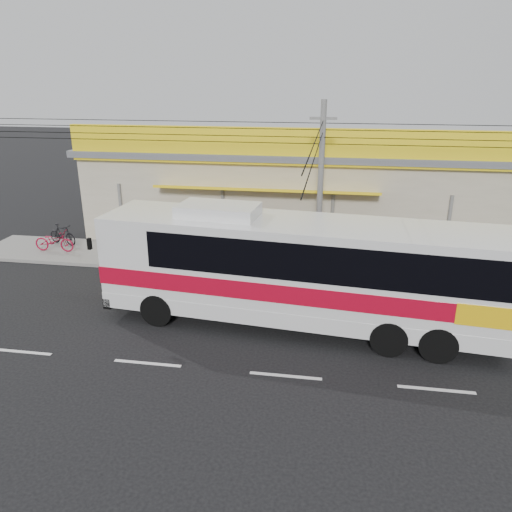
{
  "coord_description": "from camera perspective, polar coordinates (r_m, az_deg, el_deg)",
  "views": [
    {
      "loc": [
        1.07,
        -14.27,
        7.84
      ],
      "look_at": [
        -1.56,
        2.0,
        1.82
      ],
      "focal_mm": 35.0,
      "sensor_mm": 36.0,
      "label": 1
    }
  ],
  "objects": [
    {
      "name": "ground",
      "position": [
        16.32,
        4.33,
        -8.71
      ],
      "size": [
        120.0,
        120.0,
        0.0
      ],
      "primitive_type": "plane",
      "color": "black",
      "rests_on": "ground"
    },
    {
      "name": "motorbike_dark",
      "position": [
        25.54,
        -21.25,
        2.31
      ],
      "size": [
        1.71,
        0.95,
        0.99
      ],
      "primitive_type": "imported",
      "rotation": [
        0.0,
        0.0,
        1.26
      ],
      "color": "black",
      "rests_on": "sidewalk"
    },
    {
      "name": "storefront_building",
      "position": [
        26.42,
        6.71,
        7.84
      ],
      "size": [
        22.6,
        9.2,
        5.7
      ],
      "color": "#A9A088",
      "rests_on": "ground"
    },
    {
      "name": "sidewalk",
      "position": [
        21.73,
        5.75,
        -0.96
      ],
      "size": [
        30.0,
        3.2,
        0.15
      ],
      "primitive_type": "cube",
      "color": "gray",
      "rests_on": "ground"
    },
    {
      "name": "lane_markings",
      "position": [
        14.18,
        3.41,
        -13.53
      ],
      "size": [
        50.0,
        0.12,
        0.01
      ],
      "primitive_type": null,
      "color": "silver",
      "rests_on": "ground"
    },
    {
      "name": "coach_bus",
      "position": [
        15.93,
        5.56,
        -1.15
      ],
      "size": [
        12.94,
        3.95,
        3.93
      ],
      "rotation": [
        0.0,
        0.0,
        -0.1
      ],
      "color": "silver",
      "rests_on": "ground"
    },
    {
      "name": "utility_pole",
      "position": [
        19.79,
        7.63,
        13.82
      ],
      "size": [
        34.0,
        14.0,
        6.96
      ],
      "color": "#5F5F5C",
      "rests_on": "ground"
    },
    {
      "name": "motorbike_red",
      "position": [
        24.68,
        -22.07,
        1.6
      ],
      "size": [
        1.87,
        0.68,
        0.98
      ],
      "primitive_type": "imported",
      "rotation": [
        0.0,
        0.0,
        1.59
      ],
      "color": "maroon",
      "rests_on": "sidewalk"
    }
  ]
}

